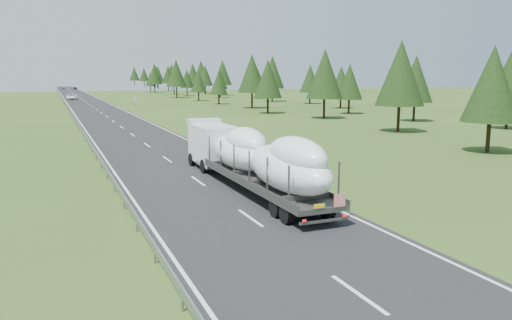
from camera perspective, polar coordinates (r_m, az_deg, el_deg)
name	(u,v)px	position (r m, az deg, el deg)	size (l,w,h in m)	color
ground	(250,218)	(23.76, -0.65, -6.68)	(400.00, 400.00, 0.00)	#2D4617
road_surface	(89,104)	(121.66, -18.50, 6.04)	(10.00, 400.00, 0.02)	black
guardrail	(65,102)	(121.32, -21.02, 6.17)	(0.10, 400.00, 0.76)	slate
marker_posts	(97,94)	(176.92, -17.69, 7.24)	(0.13, 350.08, 1.00)	silver
highway_sign	(135,100)	(102.50, -13.70, 6.68)	(0.08, 0.90, 2.60)	slate
tree_line_right	(217,74)	(154.46, -4.44, 9.72)	(27.10, 331.38, 12.42)	black
boat_truck	(251,155)	(29.03, -0.54, 0.56)	(2.70, 18.70, 3.82)	silver
distant_van	(72,97)	(147.02, -20.30, 6.80)	(2.69, 5.84, 1.62)	white
distant_car_dark	(75,88)	(253.33, -19.95, 7.74)	(1.50, 3.74, 1.27)	black
distant_car_blue	(63,88)	(260.22, -21.20, 7.71)	(1.38, 3.96, 1.30)	#1B1F4E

